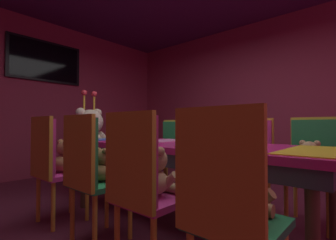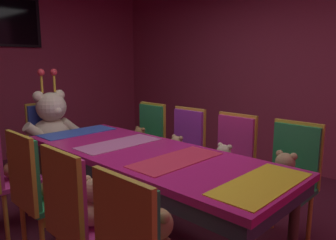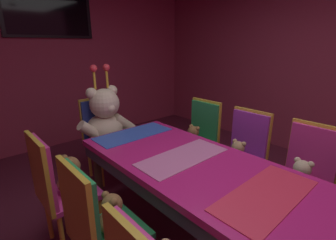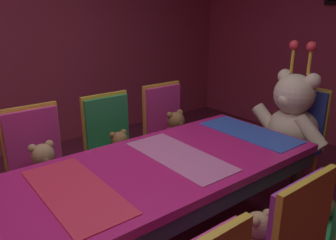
# 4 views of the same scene
# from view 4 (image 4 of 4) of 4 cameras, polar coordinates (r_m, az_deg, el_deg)

# --- Properties ---
(wall_left) EXTENTS (0.12, 6.40, 2.80)m
(wall_left) POSITION_cam_4_polar(r_m,az_deg,el_deg) (4.17, -26.56, 13.42)
(wall_left) COLOR #99334C
(wall_left) RESTS_ON ground_plane
(banquet_table) EXTENTS (0.90, 2.47, 0.75)m
(banquet_table) POSITION_cam_4_polar(r_m,az_deg,el_deg) (1.98, -6.02, -11.09)
(banquet_table) COLOR #C61E72
(banquet_table) RESTS_ON ground_plane
(chair_left_1) EXTENTS (0.42, 0.41, 0.98)m
(chair_left_1) POSITION_cam_4_polar(r_m,az_deg,el_deg) (2.59, -21.52, -6.41)
(chair_left_1) COLOR #CC338C
(chair_left_1) RESTS_ON ground_plane
(teddy_left_1) EXTENTS (0.26, 0.33, 0.31)m
(teddy_left_1) POSITION_cam_4_polar(r_m,az_deg,el_deg) (2.46, -20.47, -7.67)
(teddy_left_1) COLOR tan
(teddy_left_1) RESTS_ON chair_left_1
(chair_left_2) EXTENTS (0.42, 0.41, 0.98)m
(chair_left_2) POSITION_cam_4_polar(r_m,az_deg,el_deg) (2.77, -9.73, -3.64)
(chair_left_2) COLOR #268C4C
(chair_left_2) RESTS_ON ground_plane
(teddy_left_2) EXTENTS (0.22, 0.28, 0.27)m
(teddy_left_2) POSITION_cam_4_polar(r_m,az_deg,el_deg) (2.67, -8.21, -5.03)
(teddy_left_2) COLOR olive
(teddy_left_2) RESTS_ON chair_left_2
(chair_left_3) EXTENTS (0.42, 0.41, 0.98)m
(chair_left_3) POSITION_cam_4_polar(r_m,az_deg,el_deg) (3.10, -0.26, -0.97)
(chair_left_3) COLOR #CC338C
(chair_left_3) RESTS_ON ground_plane
(teddy_left_3) EXTENTS (0.26, 0.33, 0.31)m
(teddy_left_3) POSITION_cam_4_polar(r_m,az_deg,el_deg) (3.00, 1.46, -1.77)
(teddy_left_3) COLOR olive
(teddy_left_3) RESTS_ON chair_left_3
(teddy_right_2) EXTENTS (0.21, 0.27, 0.26)m
(teddy_right_2) POSITION_cam_4_polar(r_m,az_deg,el_deg) (1.76, 14.92, -19.01)
(teddy_right_2) COLOR tan
(teddy_right_2) RESTS_ON chair_right_2
(teddy_right_3) EXTENTS (0.22, 0.28, 0.26)m
(teddy_right_3) POSITION_cam_4_polar(r_m,az_deg,el_deg) (2.20, 24.53, -12.07)
(teddy_right_3) COLOR olive
(teddy_right_3) RESTS_ON chair_right_3
(throne_chair) EXTENTS (0.41, 0.42, 0.98)m
(throne_chair) POSITION_cam_4_polar(r_m,az_deg,el_deg) (3.22, 21.70, -1.59)
(throne_chair) COLOR #2D47B2
(throne_chair) RESTS_ON ground_plane
(king_teddy_bear) EXTENTS (0.73, 0.56, 0.93)m
(king_teddy_bear) POSITION_cam_4_polar(r_m,az_deg,el_deg) (3.03, 20.40, 0.55)
(king_teddy_bear) COLOR beige
(king_teddy_bear) RESTS_ON throne_chair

